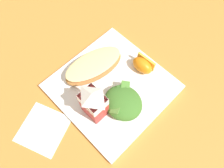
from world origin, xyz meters
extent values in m
plane|color=#C67A33|center=(0.00, 0.00, 0.00)|extent=(3.00, 3.00, 0.00)
cube|color=white|center=(0.00, 0.00, 0.01)|extent=(0.28, 0.28, 0.02)
ellipsoid|color=#A87038|center=(0.07, 0.00, 0.03)|extent=(0.11, 0.18, 0.03)
ellipsoid|color=#B22D19|center=(0.07, 0.00, 0.04)|extent=(0.10, 0.17, 0.01)
ellipsoid|color=#EAD184|center=(0.07, 0.00, 0.05)|extent=(0.11, 0.17, 0.01)
ellipsoid|color=#3D7028|center=(-0.06, 0.02, 0.04)|extent=(0.10, 0.09, 0.04)
cube|color=#4C8433|center=(-0.07, 0.02, 0.04)|extent=(0.03, 0.04, 0.01)
cube|color=#4C8433|center=(-0.04, -0.01, 0.05)|extent=(0.04, 0.04, 0.01)
cube|color=#336023|center=(-0.04, 0.00, 0.05)|extent=(0.04, 0.03, 0.00)
cube|color=#5B8E3D|center=(-0.06, 0.05, 0.05)|extent=(0.03, 0.04, 0.02)
cube|color=#336023|center=(-0.08, 0.03, 0.04)|extent=(0.03, 0.04, 0.01)
cube|color=#B7332D|center=(-0.02, 0.08, 0.06)|extent=(0.06, 0.04, 0.09)
cube|color=white|center=(-0.02, 0.08, 0.09)|extent=(0.06, 0.05, 0.03)
pyramid|color=white|center=(-0.02, 0.08, 0.12)|extent=(0.06, 0.04, 0.02)
ellipsoid|color=orange|center=(-0.02, -0.09, 0.04)|extent=(0.06, 0.04, 0.04)
cube|color=gold|center=(-0.02, -0.11, 0.04)|extent=(0.06, 0.01, 0.03)
cube|color=white|center=(0.04, 0.20, 0.00)|extent=(0.14, 0.14, 0.00)
camera|label=1|loc=(-0.17, 0.17, 0.53)|focal=33.73mm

